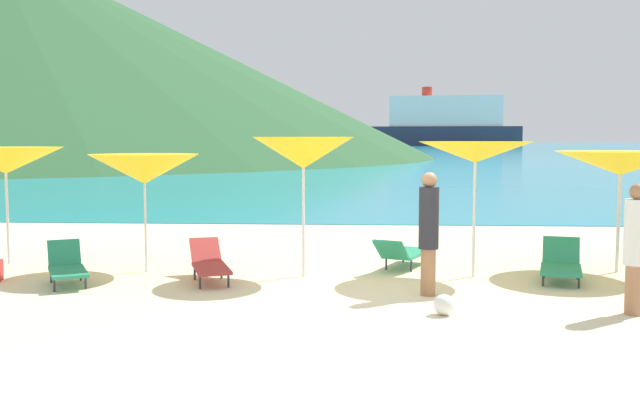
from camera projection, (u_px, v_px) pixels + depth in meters
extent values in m
cube|color=beige|center=(373.00, 225.00, 20.56)|extent=(50.00, 100.00, 0.30)
cube|color=teal|center=(360.00, 146.00, 238.07)|extent=(650.00, 440.00, 0.02)
cylinder|color=silver|center=(7.00, 209.00, 13.25)|extent=(0.05, 0.05, 2.07)
cone|color=yellow|center=(5.00, 160.00, 13.17)|extent=(2.25, 2.25, 0.50)
sphere|color=silver|center=(5.00, 152.00, 13.15)|extent=(0.07, 0.07, 0.07)
cylinder|color=silver|center=(145.00, 217.00, 12.44)|extent=(0.04, 0.04, 1.95)
cone|color=yellow|center=(144.00, 169.00, 12.37)|extent=(1.98, 1.98, 0.52)
sphere|color=silver|center=(144.00, 160.00, 12.35)|extent=(0.07, 0.07, 0.07)
cylinder|color=silver|center=(304.00, 211.00, 11.99)|extent=(0.05, 0.05, 2.25)
cone|color=yellow|center=(303.00, 153.00, 11.91)|extent=(1.85, 1.85, 0.53)
sphere|color=silver|center=(303.00, 143.00, 11.89)|extent=(0.07, 0.07, 0.07)
cylinder|color=silver|center=(474.00, 212.00, 11.93)|extent=(0.05, 0.05, 2.22)
cone|color=yellow|center=(475.00, 152.00, 11.84)|extent=(2.09, 2.09, 0.36)
sphere|color=silver|center=(475.00, 145.00, 11.83)|extent=(0.07, 0.07, 0.07)
cylinder|color=silver|center=(619.00, 215.00, 12.37)|extent=(0.06, 0.06, 2.03)
cone|color=yellow|center=(620.00, 163.00, 12.29)|extent=(2.33, 2.33, 0.42)
sphere|color=silver|center=(621.00, 156.00, 12.28)|extent=(0.07, 0.07, 0.07)
cube|color=#A53333|center=(211.00, 268.00, 11.43)|extent=(0.86, 1.21, 0.05)
cube|color=#A53333|center=(205.00, 250.00, 12.16)|extent=(0.63, 0.63, 0.39)
cylinder|color=#333338|center=(200.00, 282.00, 11.06)|extent=(0.04, 0.04, 0.23)
cylinder|color=#333338|center=(228.00, 280.00, 11.18)|extent=(0.04, 0.04, 0.23)
cylinder|color=#333338|center=(195.00, 273.00, 11.79)|extent=(0.04, 0.04, 0.23)
cylinder|color=#333338|center=(221.00, 271.00, 11.92)|extent=(0.04, 0.04, 0.23)
cube|color=#268C66|center=(408.00, 253.00, 12.99)|extent=(1.02, 1.38, 0.05)
cube|color=#268C66|center=(391.00, 250.00, 12.21)|extent=(0.67, 0.64, 0.40)
cylinder|color=#333338|center=(427.00, 258.00, 13.26)|extent=(0.04, 0.04, 0.22)
cylinder|color=#333338|center=(403.00, 256.00, 13.47)|extent=(0.04, 0.04, 0.22)
cylinder|color=#333338|center=(411.00, 266.00, 12.47)|extent=(0.04, 0.04, 0.22)
cylinder|color=#333338|center=(386.00, 264.00, 12.68)|extent=(0.04, 0.04, 0.22)
cube|color=#268C66|center=(68.00, 272.00, 11.24)|extent=(0.97, 1.19, 0.05)
cube|color=#268C66|center=(64.00, 253.00, 11.80)|extent=(0.58, 0.48, 0.43)
cylinder|color=#333338|center=(54.00, 285.00, 10.86)|extent=(0.04, 0.04, 0.21)
cylinder|color=#333338|center=(86.00, 282.00, 11.05)|extent=(0.04, 0.04, 0.21)
cylinder|color=#333338|center=(51.00, 276.00, 11.53)|extent=(0.04, 0.04, 0.21)
cylinder|color=#333338|center=(81.00, 274.00, 11.72)|extent=(0.04, 0.04, 0.21)
cube|color=#268C66|center=(561.00, 270.00, 11.49)|extent=(0.90, 1.21, 0.05)
cube|color=#268C66|center=(561.00, 250.00, 12.12)|extent=(0.67, 0.48, 0.45)
cylinder|color=#333338|center=(543.00, 280.00, 11.28)|extent=(0.04, 0.04, 0.20)
cylinder|color=#333338|center=(579.00, 282.00, 11.11)|extent=(0.04, 0.04, 0.20)
cylinder|color=#333338|center=(544.00, 272.00, 11.99)|extent=(0.04, 0.04, 0.20)
cylinder|color=#333338|center=(578.00, 273.00, 11.82)|extent=(0.04, 0.04, 0.20)
cylinder|color=#A3704C|center=(634.00, 290.00, 9.44)|extent=(0.24, 0.24, 0.67)
cylinder|color=white|center=(636.00, 232.00, 9.37)|extent=(0.32, 0.32, 0.88)
sphere|color=#A3704C|center=(638.00, 192.00, 9.32)|extent=(0.22, 0.22, 0.22)
cylinder|color=#A3704C|center=(428.00, 272.00, 10.59)|extent=(0.22, 0.22, 0.71)
cylinder|color=#26262D|center=(429.00, 218.00, 10.52)|extent=(0.30, 0.30, 0.92)
sphere|color=#A3704C|center=(429.00, 180.00, 10.47)|extent=(0.23, 0.23, 0.23)
sphere|color=white|center=(444.00, 305.00, 9.42)|extent=(0.28, 0.28, 0.28)
cube|color=#262D47|center=(445.00, 136.00, 230.93)|extent=(48.85, 14.55, 6.32)
cube|color=white|center=(445.00, 111.00, 230.23)|extent=(36.71, 11.58, 9.87)
cylinder|color=red|center=(427.00, 92.00, 230.63)|extent=(3.35, 3.35, 3.00)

